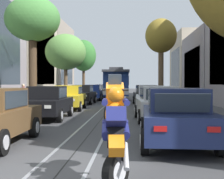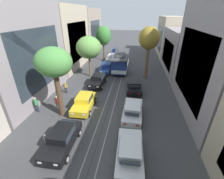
{
  "view_description": "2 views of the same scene",
  "coord_description": "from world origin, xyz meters",
  "px_view_note": "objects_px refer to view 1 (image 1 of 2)",
  "views": [
    {
      "loc": [
        1.37,
        -5.93,
        1.72
      ],
      "look_at": [
        -0.33,
        24.75,
        1.13
      ],
      "focal_mm": 52.06,
      "sensor_mm": 36.0,
      "label": 1
    },
    {
      "loc": [
        2.61,
        1.3,
        9.51
      ],
      "look_at": [
        0.0,
        17.74,
        1.12
      ],
      "focal_mm": 24.62,
      "sensor_mm": 36.0,
      "label": 2
    }
  ],
  "objects_px": {
    "parked_car_white_mid_right": "(151,98)",
    "street_tree_kerb_left_fourth": "(84,56)",
    "parked_car_white_second_right": "(158,103)",
    "parked_car_black_fourth_right": "(146,95)",
    "parked_car_blue_fifth_left": "(92,92)",
    "street_tree_kerb_left_second": "(32,21)",
    "parked_car_navy_near_right": "(176,117)",
    "pedestrian_crossing_far": "(30,94)",
    "parked_car_white_sixth_left": "(98,91)",
    "pedestrian_on_right_pavement": "(23,95)",
    "parked_car_black_fourth_left": "(83,94)",
    "parked_car_yellow_mid_left": "(69,97)",
    "street_tree_kerb_left_mid": "(66,52)",
    "motorcycle_with_rider": "(115,126)",
    "street_tree_kerb_right_second": "(161,37)",
    "fire_hydrant": "(17,110)",
    "cable_car_trolley": "(117,84)",
    "parked_car_navy_far_left": "(103,90)",
    "parked_car_black_second_left": "(47,102)"
  },
  "relations": [
    {
      "from": "parked_car_white_mid_right",
      "to": "street_tree_kerb_left_fourth",
      "type": "height_order",
      "value": "street_tree_kerb_left_fourth"
    },
    {
      "from": "parked_car_white_second_right",
      "to": "parked_car_black_fourth_right",
      "type": "height_order",
      "value": "same"
    },
    {
      "from": "parked_car_blue_fifth_left",
      "to": "street_tree_kerb_left_second",
      "type": "relative_size",
      "value": 0.63
    },
    {
      "from": "parked_car_navy_near_right",
      "to": "pedestrian_crossing_far",
      "type": "relative_size",
      "value": 2.79
    },
    {
      "from": "street_tree_kerb_left_second",
      "to": "parked_car_blue_fifth_left",
      "type": "bearing_deg",
      "value": 81.23
    },
    {
      "from": "parked_car_white_sixth_left",
      "to": "pedestrian_on_right_pavement",
      "type": "bearing_deg",
      "value": -98.55
    },
    {
      "from": "parked_car_white_second_right",
      "to": "parked_car_black_fourth_right",
      "type": "distance_m",
      "value": 10.96
    },
    {
      "from": "parked_car_black_fourth_left",
      "to": "parked_car_black_fourth_right",
      "type": "xyz_separation_m",
      "value": [
        5.26,
        -1.19,
        0.0
      ]
    },
    {
      "from": "parked_car_yellow_mid_left",
      "to": "parked_car_black_fourth_right",
      "type": "height_order",
      "value": "same"
    },
    {
      "from": "parked_car_white_second_right",
      "to": "parked_car_yellow_mid_left",
      "type": "bearing_deg",
      "value": 131.57
    },
    {
      "from": "parked_car_blue_fifth_left",
      "to": "parked_car_white_second_right",
      "type": "bearing_deg",
      "value": -74.1
    },
    {
      "from": "parked_car_white_mid_right",
      "to": "street_tree_kerb_left_fourth",
      "type": "bearing_deg",
      "value": 109.39
    },
    {
      "from": "street_tree_kerb_left_mid",
      "to": "motorcycle_with_rider",
      "type": "distance_m",
      "value": 25.72
    },
    {
      "from": "street_tree_kerb_right_second",
      "to": "pedestrian_on_right_pavement",
      "type": "relative_size",
      "value": 4.65
    },
    {
      "from": "street_tree_kerb_right_second",
      "to": "motorcycle_with_rider",
      "type": "xyz_separation_m",
      "value": [
        -3.17,
        -25.26,
        -5.06
      ]
    },
    {
      "from": "parked_car_yellow_mid_left",
      "to": "pedestrian_crossing_far",
      "type": "relative_size",
      "value": 2.78
    },
    {
      "from": "pedestrian_crossing_far",
      "to": "fire_hydrant",
      "type": "height_order",
      "value": "pedestrian_crossing_far"
    },
    {
      "from": "street_tree_kerb_left_second",
      "to": "street_tree_kerb_right_second",
      "type": "distance_m",
      "value": 14.47
    },
    {
      "from": "parked_car_white_second_right",
      "to": "street_tree_kerb_left_second",
      "type": "height_order",
      "value": "street_tree_kerb_left_second"
    },
    {
      "from": "street_tree_kerb_right_second",
      "to": "cable_car_trolley",
      "type": "distance_m",
      "value": 6.9
    },
    {
      "from": "parked_car_navy_far_left",
      "to": "pedestrian_crossing_far",
      "type": "relative_size",
      "value": 2.76
    },
    {
      "from": "street_tree_kerb_left_second",
      "to": "motorcycle_with_rider",
      "type": "relative_size",
      "value": 3.69
    },
    {
      "from": "parked_car_white_second_right",
      "to": "pedestrian_crossing_far",
      "type": "relative_size",
      "value": 2.79
    },
    {
      "from": "parked_car_black_second_left",
      "to": "pedestrian_crossing_far",
      "type": "xyz_separation_m",
      "value": [
        -3.57,
        8.64,
        0.09
      ]
    },
    {
      "from": "street_tree_kerb_left_second",
      "to": "parked_car_navy_near_right",
      "type": "bearing_deg",
      "value": -55.15
    },
    {
      "from": "parked_car_yellow_mid_left",
      "to": "street_tree_kerb_left_fourth",
      "type": "distance_m",
      "value": 19.72
    },
    {
      "from": "parked_car_white_mid_right",
      "to": "parked_car_yellow_mid_left",
      "type": "bearing_deg",
      "value": 171.35
    },
    {
      "from": "street_tree_kerb_left_mid",
      "to": "parked_car_blue_fifth_left",
      "type": "bearing_deg",
      "value": 47.25
    },
    {
      "from": "parked_car_black_second_left",
      "to": "parked_car_navy_far_left",
      "type": "relative_size",
      "value": 1.0
    },
    {
      "from": "motorcycle_with_rider",
      "to": "pedestrian_on_right_pavement",
      "type": "bearing_deg",
      "value": 113.99
    },
    {
      "from": "parked_car_white_sixth_left",
      "to": "parked_car_black_fourth_right",
      "type": "relative_size",
      "value": 0.99
    },
    {
      "from": "parked_car_black_fourth_left",
      "to": "street_tree_kerb_left_fourth",
      "type": "distance_m",
      "value": 13.74
    },
    {
      "from": "parked_car_black_second_left",
      "to": "parked_car_white_sixth_left",
      "type": "height_order",
      "value": "same"
    },
    {
      "from": "parked_car_black_fourth_left",
      "to": "cable_car_trolley",
      "type": "bearing_deg",
      "value": 69.33
    },
    {
      "from": "parked_car_white_second_right",
      "to": "street_tree_kerb_left_fourth",
      "type": "xyz_separation_m",
      "value": [
        -7.02,
        25.07,
        4.33
      ]
    },
    {
      "from": "parked_car_black_fourth_left",
      "to": "street_tree_kerb_left_fourth",
      "type": "height_order",
      "value": "street_tree_kerb_left_fourth"
    },
    {
      "from": "parked_car_black_fourth_right",
      "to": "motorcycle_with_rider",
      "type": "distance_m",
      "value": 20.38
    },
    {
      "from": "parked_car_white_sixth_left",
      "to": "parked_car_white_mid_right",
      "type": "relative_size",
      "value": 0.99
    },
    {
      "from": "parked_car_navy_near_right",
      "to": "parked_car_black_fourth_right",
      "type": "relative_size",
      "value": 1.0
    },
    {
      "from": "street_tree_kerb_left_second",
      "to": "parked_car_black_fourth_left",
      "type": "bearing_deg",
      "value": 76.14
    },
    {
      "from": "parked_car_black_fourth_right",
      "to": "motorcycle_with_rider",
      "type": "relative_size",
      "value": 2.34
    },
    {
      "from": "street_tree_kerb_left_mid",
      "to": "parked_car_black_second_left",
      "type": "bearing_deg",
      "value": -82.05
    },
    {
      "from": "street_tree_kerb_left_second",
      "to": "street_tree_kerb_left_fourth",
      "type": "bearing_deg",
      "value": 89.61
    },
    {
      "from": "cable_car_trolley",
      "to": "parked_car_navy_near_right",
      "type": "bearing_deg",
      "value": -83.92
    },
    {
      "from": "parked_car_yellow_mid_left",
      "to": "pedestrian_on_right_pavement",
      "type": "relative_size",
      "value": 2.62
    },
    {
      "from": "parked_car_blue_fifth_left",
      "to": "parked_car_white_second_right",
      "type": "distance_m",
      "value": 18.56
    },
    {
      "from": "parked_car_blue_fifth_left",
      "to": "fire_hydrant",
      "type": "bearing_deg",
      "value": -95.63
    },
    {
      "from": "fire_hydrant",
      "to": "parked_car_navy_far_left",
      "type": "bearing_deg",
      "value": 86.67
    },
    {
      "from": "parked_car_navy_far_left",
      "to": "parked_car_white_mid_right",
      "type": "distance_m",
      "value": 25.4
    },
    {
      "from": "parked_car_black_fourth_left",
      "to": "cable_car_trolley",
      "type": "distance_m",
      "value": 7.44
    }
  ]
}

